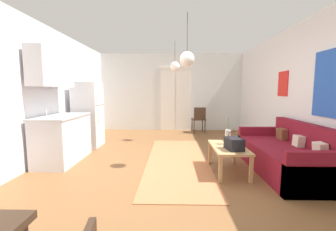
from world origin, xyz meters
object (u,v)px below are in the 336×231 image
at_px(handbag, 234,144).
at_px(refrigerator, 88,115).
at_px(couch, 288,156).
at_px(coffee_table, 228,150).
at_px(pendant_lamp_far, 175,67).
at_px(bamboo_vase, 228,137).
at_px(pendant_lamp_near, 187,59).
at_px(accent_chair, 199,118).

xyz_separation_m(handbag, refrigerator, (-3.06, 1.92, 0.25)).
bearing_deg(couch, coffee_table, -178.69).
distance_m(coffee_table, pendant_lamp_far, 2.90).
height_order(coffee_table, refrigerator, refrigerator).
distance_m(bamboo_vase, pendant_lamp_near, 1.51).
bearing_deg(refrigerator, pendant_lamp_near, -33.94).
bearing_deg(pendant_lamp_near, pendant_lamp_far, 95.00).
bearing_deg(handbag, bamboo_vase, 91.97).
bearing_deg(pendant_lamp_far, coffee_table, -68.38).
distance_m(coffee_table, refrigerator, 3.50).
bearing_deg(couch, refrigerator, 157.37).
bearing_deg(coffee_table, refrigerator, 150.60).
bearing_deg(handbag, couch, 13.39).
distance_m(coffee_table, bamboo_vase, 0.23).
bearing_deg(pendant_lamp_far, refrigerator, -166.23).
height_order(coffee_table, pendant_lamp_far, pendant_lamp_far).
distance_m(coffee_table, pendant_lamp_near, 1.68).
xyz_separation_m(refrigerator, pendant_lamp_far, (2.14, 0.53, 1.22)).
relative_size(bamboo_vase, pendant_lamp_far, 0.61).
bearing_deg(handbag, refrigerator, 147.92).
bearing_deg(bamboo_vase, couch, -6.79).
xyz_separation_m(refrigerator, accent_chair, (2.95, 1.77, -0.30)).
height_order(couch, pendant_lamp_far, pendant_lamp_far).
height_order(handbag, pendant_lamp_near, pendant_lamp_near).
bearing_deg(handbag, pendant_lamp_near, 154.36).
bearing_deg(couch, bamboo_vase, 173.21).
bearing_deg(bamboo_vase, accent_chair, 91.64).
bearing_deg(bamboo_vase, pendant_lamp_far, 113.34).
height_order(couch, refrigerator, refrigerator).
relative_size(refrigerator, pendant_lamp_far, 2.04).
distance_m(coffee_table, handbag, 0.26).
bearing_deg(pendant_lamp_far, pendant_lamp_near, -85.00).
xyz_separation_m(bamboo_vase, handbag, (0.01, -0.35, -0.03)).
height_order(bamboo_vase, accent_chair, bamboo_vase).
distance_m(handbag, pendant_lamp_near, 1.58).
bearing_deg(pendant_lamp_near, refrigerator, 146.06).
relative_size(couch, pendant_lamp_near, 2.23).
height_order(bamboo_vase, refrigerator, refrigerator).
xyz_separation_m(handbag, accent_chair, (-0.11, 3.69, -0.06)).
xyz_separation_m(couch, accent_chair, (-1.09, 3.46, 0.21)).
bearing_deg(refrigerator, bamboo_vase, -27.20).
bearing_deg(coffee_table, couch, 1.31).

